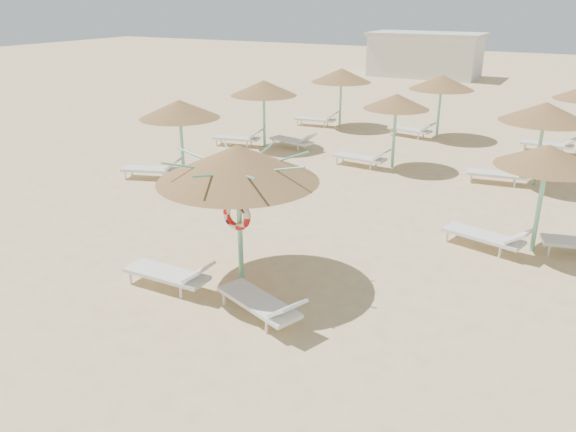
% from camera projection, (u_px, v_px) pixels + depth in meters
% --- Properties ---
extents(ground, '(120.00, 120.00, 0.00)m').
position_uv_depth(ground, '(246.00, 282.00, 12.08)').
color(ground, '#DFC688').
rests_on(ground, ground).
extents(main_palapa, '(3.33, 3.33, 2.99)m').
position_uv_depth(main_palapa, '(238.00, 164.00, 11.32)').
color(main_palapa, '#75CCA8').
rests_on(main_palapa, ground).
extents(lounger_main_a, '(2.03, 0.64, 0.73)m').
position_uv_depth(lounger_main_a, '(172.00, 274.00, 11.70)').
color(lounger_main_a, white).
rests_on(lounger_main_a, ground).
extents(lounger_main_b, '(2.12, 1.29, 0.74)m').
position_uv_depth(lounger_main_b, '(263.00, 303.00, 10.57)').
color(lounger_main_b, white).
rests_on(lounger_main_b, ground).
extents(palapa_field, '(18.80, 13.52, 2.70)m').
position_uv_depth(palapa_field, '(418.00, 102.00, 19.68)').
color(palapa_field, '#75CCA8').
rests_on(palapa_field, ground).
extents(service_hut, '(8.40, 4.40, 3.25)m').
position_uv_depth(service_hut, '(425.00, 55.00, 42.81)').
color(service_hut, silver).
rests_on(service_hut, ground).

